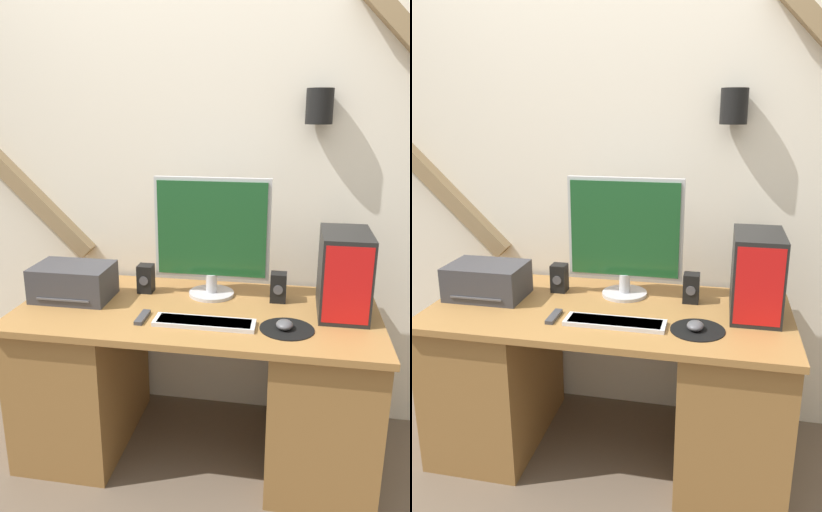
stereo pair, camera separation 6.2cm
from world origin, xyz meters
TOP-DOWN VIEW (x-y plane):
  - ground_plane at (0.00, 0.00)m, footprint 12.00×12.00m
  - wall_back at (-0.00, 0.82)m, footprint 6.40×0.17m
  - desk at (0.00, 0.38)m, footprint 1.62×0.77m
  - monitor at (0.04, 0.56)m, footprint 0.54×0.22m
  - keyboard at (0.07, 0.21)m, footprint 0.43×0.12m
  - mousepad at (0.41, 0.23)m, footprint 0.22×0.22m
  - mouse at (0.40, 0.22)m, footprint 0.07×0.08m
  - computer_tower at (0.64, 0.45)m, footprint 0.21×0.34m
  - printer at (-0.60, 0.41)m, footprint 0.36×0.25m
  - speaker_left at (-0.29, 0.55)m, footprint 0.07×0.08m
  - speaker_right at (0.36, 0.54)m, footprint 0.07×0.08m
  - remote_control at (-0.20, 0.22)m, footprint 0.03×0.14m

SIDE VIEW (x-z plane):
  - ground_plane at x=0.00m, z-range 0.00..0.00m
  - desk at x=0.00m, z-range 0.01..0.75m
  - mousepad at x=0.41m, z-range 0.74..0.74m
  - remote_control at x=-0.20m, z-range 0.74..0.75m
  - keyboard at x=0.07m, z-range 0.74..0.76m
  - mouse at x=0.40m, z-range 0.74..0.78m
  - speaker_left at x=-0.29m, z-range 0.74..0.87m
  - speaker_right at x=0.36m, z-range 0.74..0.87m
  - printer at x=-0.60m, z-range 0.74..0.90m
  - computer_tower at x=0.64m, z-range 0.74..1.10m
  - monitor at x=0.04m, z-range 0.75..1.32m
  - wall_back at x=0.00m, z-range 0.00..2.70m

